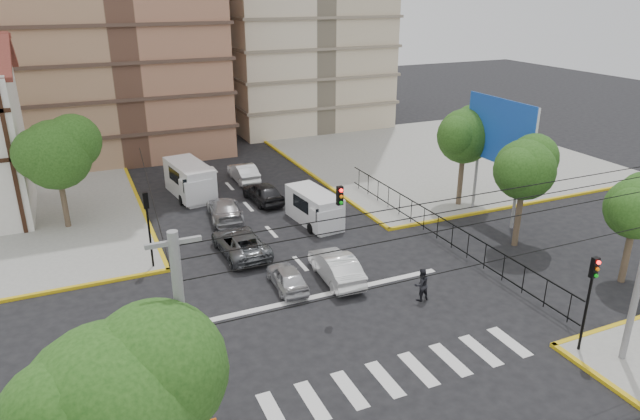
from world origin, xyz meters
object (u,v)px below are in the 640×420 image
van_left_lane (191,181)px  car_silver_front_left (287,277)px  traffic_light_se (590,289)px  van_right_lane (316,209)px  car_white_front_right (336,267)px  pedestrian_crosswalk (421,285)px  traffic_light_nw (148,217)px

van_left_lane → car_silver_front_left: (1.59, -16.09, -0.61)m
traffic_light_se → car_silver_front_left: bearing=132.1°
van_right_lane → van_left_lane: van_left_lane is taller
traffic_light_se → car_white_front_right: (-6.76, 10.24, -2.34)m
car_white_front_right → traffic_light_se: bearing=126.6°
van_right_lane → pedestrian_crosswalk: van_right_lane is taller
traffic_light_se → van_left_lane: (-11.07, 26.58, -1.88)m
traffic_light_nw → car_silver_front_left: traffic_light_nw is taller
traffic_light_se → van_right_lane: bearing=104.6°
traffic_light_nw → car_white_front_right: 10.59m
traffic_light_nw → van_left_lane: size_ratio=0.75×
car_silver_front_left → pedestrian_crosswalk: pedestrian_crosswalk is taller
traffic_light_nw → van_right_lane: 11.38m
traffic_light_se → traffic_light_nw: (-15.60, 15.60, 0.00)m
car_white_front_right → pedestrian_crosswalk: (2.98, -3.68, 0.09)m
car_silver_front_left → van_left_lane: bearing=-81.3°
traffic_light_se → car_white_front_right: size_ratio=0.94×
car_silver_front_left → traffic_light_se: bearing=135.2°
pedestrian_crosswalk → van_right_lane: bearing=-88.8°
pedestrian_crosswalk → traffic_light_se: bearing=116.9°
traffic_light_se → traffic_light_nw: 22.06m
traffic_light_se → car_white_front_right: bearing=123.4°
car_silver_front_left → car_white_front_right: bearing=178.0°
car_silver_front_left → pedestrian_crosswalk: size_ratio=2.13×
van_left_lane → traffic_light_nw: bearing=-120.4°
van_right_lane → van_left_lane: 10.85m
traffic_light_se → car_silver_front_left: traffic_light_se is taller
van_left_lane → car_white_front_right: (4.31, -16.33, -0.46)m
car_white_front_right → pedestrian_crosswalk: size_ratio=2.71×
traffic_light_se → car_silver_front_left: (-9.48, 10.48, -2.49)m
traffic_light_nw → car_white_front_right: traffic_light_nw is taller
pedestrian_crosswalk → van_left_lane: bearing=-73.1°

